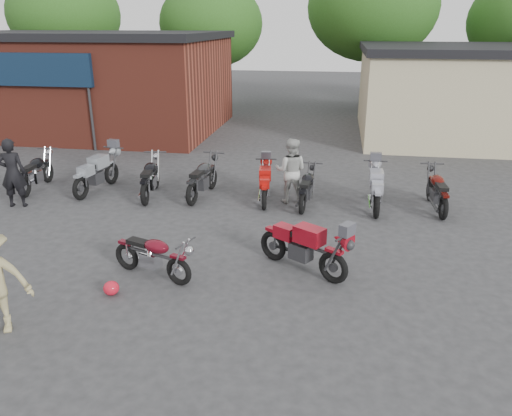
% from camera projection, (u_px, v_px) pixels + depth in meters
% --- Properties ---
extents(ground, '(90.00, 90.00, 0.00)m').
position_uv_depth(ground, '(190.00, 294.00, 9.08)').
color(ground, '#2F2E31').
extents(brick_building, '(12.00, 8.00, 4.00)m').
position_uv_depth(brick_building, '(85.00, 84.00, 22.70)').
color(brick_building, maroon).
rests_on(brick_building, ground).
extents(stucco_building, '(10.00, 8.00, 3.50)m').
position_uv_depth(stucco_building, '(483.00, 95.00, 21.05)').
color(stucco_building, tan).
rests_on(stucco_building, ground).
extents(tree_0, '(6.56, 6.56, 8.20)m').
position_uv_depth(tree_0, '(67.00, 32.00, 30.13)').
color(tree_0, '#214412').
rests_on(tree_0, ground).
extents(tree_1, '(5.92, 5.92, 7.40)m').
position_uv_depth(tree_1, '(212.00, 40.00, 28.90)').
color(tree_1, '#214412').
rests_on(tree_1, ground).
extents(tree_2, '(7.04, 7.04, 8.80)m').
position_uv_depth(tree_2, '(371.00, 27.00, 27.29)').
color(tree_2, '#214412').
rests_on(tree_2, ground).
extents(vintage_motorcycle, '(1.87, 1.15, 1.03)m').
position_uv_depth(vintage_motorcycle, '(153.00, 253.00, 9.49)').
color(vintage_motorcycle, '#5A0B17').
rests_on(vintage_motorcycle, ground).
extents(sportbike, '(2.07, 1.66, 1.18)m').
position_uv_depth(sportbike, '(304.00, 244.00, 9.70)').
color(sportbike, maroon).
rests_on(sportbike, ground).
extents(helmet, '(0.37, 0.37, 0.26)m').
position_uv_depth(helmet, '(111.00, 288.00, 9.01)').
color(helmet, red).
rests_on(helmet, ground).
extents(person_dark, '(0.76, 0.59, 1.85)m').
position_uv_depth(person_dark, '(13.00, 173.00, 13.11)').
color(person_dark, black).
rests_on(person_dark, ground).
extents(person_light, '(0.90, 0.72, 1.77)m').
position_uv_depth(person_light, '(291.00, 171.00, 13.44)').
color(person_light, '#ABABA7').
rests_on(person_light, ground).
extents(row_bike_0, '(0.85, 2.05, 1.15)m').
position_uv_depth(row_bike_0, '(36.00, 170.00, 14.60)').
color(row_bike_0, black).
rests_on(row_bike_0, ground).
extents(row_bike_1, '(0.99, 2.19, 1.22)m').
position_uv_depth(row_bike_1, '(97.00, 171.00, 14.42)').
color(row_bike_1, '#9298A0').
rests_on(row_bike_1, ground).
extents(row_bike_2, '(1.00, 2.14, 1.19)m').
position_uv_depth(row_bike_2, '(150.00, 176.00, 14.01)').
color(row_bike_2, black).
rests_on(row_bike_2, ground).
extents(row_bike_3, '(0.91, 2.12, 1.19)m').
position_uv_depth(row_bike_3, '(203.00, 176.00, 13.97)').
color(row_bike_3, black).
rests_on(row_bike_3, ground).
extents(row_bike_4, '(0.83, 1.94, 1.09)m').
position_uv_depth(row_bike_4, '(265.00, 182.00, 13.65)').
color(row_bike_4, red).
rests_on(row_bike_4, ground).
extents(row_bike_5, '(0.77, 1.90, 1.07)m').
position_uv_depth(row_bike_5, '(307.00, 186.00, 13.33)').
color(row_bike_5, black).
rests_on(row_bike_5, ground).
extents(row_bike_6, '(0.69, 2.04, 1.18)m').
position_uv_depth(row_bike_6, '(376.00, 187.00, 13.10)').
color(row_bike_6, '#9C9DAB').
rests_on(row_bike_6, ground).
extents(row_bike_7, '(0.76, 2.00, 1.14)m').
position_uv_depth(row_bike_7, '(438.00, 189.00, 13.00)').
color(row_bike_7, '#4E0D09').
rests_on(row_bike_7, ground).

